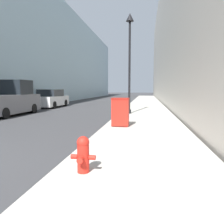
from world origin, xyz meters
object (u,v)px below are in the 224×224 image
Objects in this scene: fire_hydrant at (83,154)px; trash_bin at (120,112)px; pickup_truck at (7,101)px; parked_sedan_near at (51,99)px; lamppost at (130,47)px.

fire_hydrant is 0.58× the size of trash_bin.
fire_hydrant is at bearing -49.51° from pickup_truck.
fire_hydrant is at bearing -63.49° from parked_sedan_near.
lamppost is (0.07, 9.90, 3.75)m from fire_hydrant.
pickup_truck is at bearing -91.15° from parked_sedan_near.
trash_bin is 12.69m from parked_sedan_near.
fire_hydrant is 0.15× the size of parked_sedan_near.
lamppost reaches higher than pickup_truck.
trash_bin reaches higher than fire_hydrant.
parked_sedan_near is (-7.68, 10.10, 0.01)m from trash_bin.
parked_sedan_near is at bearing 116.51° from fire_hydrant.
trash_bin is 0.19× the size of lamppost.
fire_hydrant is at bearing -90.86° from trash_bin.
pickup_truck is at bearing -173.81° from lamppost.
lamppost is at bearing 89.62° from fire_hydrant.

